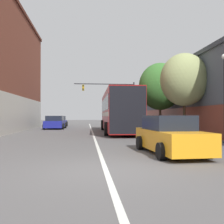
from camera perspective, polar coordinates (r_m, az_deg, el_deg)
name	(u,v)px	position (r m, az deg, el deg)	size (l,w,h in m)	color
ground_plane	(106,170)	(7.15, -1.36, -12.57)	(160.00, 160.00, 0.00)	#565454
lane_center_line	(92,132)	(23.24, -4.31, -4.37)	(0.14, 44.41, 0.01)	silver
building_right_storefront	(220,96)	(24.78, 22.41, 3.17)	(7.55, 27.78, 6.04)	#4C515B
bus	(118,110)	(22.95, 1.38, 0.37)	(3.01, 12.86, 3.42)	maroon
hatchback_foreground	(170,136)	(10.39, 12.41, -5.03)	(2.07, 4.44, 1.47)	orange
parked_car_left_near	(59,122)	(34.53, -11.38, -2.07)	(1.99, 4.43, 1.41)	navy
parked_car_left_mid	(55,123)	(29.39, -12.27, -2.27)	(2.21, 4.48, 1.44)	navy
traffic_signal_gantry	(116,94)	(35.72, 0.81, 3.96)	(8.23, 0.36, 6.04)	black
street_tree_near	(184,80)	(19.37, 15.44, 6.79)	(3.40, 3.06, 5.88)	#3D2D1E
street_tree_far	(160,87)	(24.15, 10.43, 5.47)	(3.86, 3.48, 6.21)	brown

